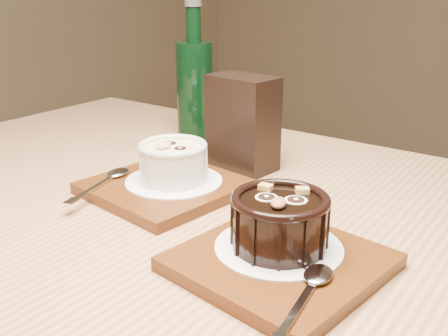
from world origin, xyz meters
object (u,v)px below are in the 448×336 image
(ramekin_white, at_px, (173,160))
(green_bottle, at_px, (195,87))
(tray_right, at_px, (280,262))
(condiment_stand, at_px, (243,123))
(tray_left, at_px, (166,187))
(table, at_px, (203,280))
(ramekin_dark, at_px, (280,219))

(ramekin_white, height_order, green_bottle, green_bottle)
(tray_right, distance_m, condiment_stand, 0.30)
(tray_left, relative_size, condiment_stand, 1.29)
(table, distance_m, tray_left, 0.13)
(table, height_order, tray_left, tray_left)
(ramekin_dark, xyz_separation_m, condiment_stand, (-0.19, 0.21, 0.02))
(tray_right, relative_size, ramekin_dark, 1.83)
(table, bearing_deg, condiment_stand, 108.34)
(tray_left, xyz_separation_m, tray_right, (0.22, -0.08, 0.00))
(condiment_stand, bearing_deg, ramekin_white, -98.72)
(condiment_stand, bearing_deg, tray_right, -48.90)
(ramekin_white, height_order, ramekin_dark, ramekin_dark)
(table, bearing_deg, green_bottle, 129.98)
(tray_right, xyz_separation_m, condiment_stand, (-0.20, 0.22, 0.06))
(condiment_stand, distance_m, green_bottle, 0.18)
(green_bottle, bearing_deg, tray_right, -41.16)
(table, height_order, ramekin_dark, ramekin_dark)
(tray_left, bearing_deg, ramekin_dark, -17.92)
(table, xyz_separation_m, tray_left, (-0.09, 0.03, 0.10))
(ramekin_white, bearing_deg, tray_left, -113.35)
(table, height_order, condiment_stand, condiment_stand)
(ramekin_white, xyz_separation_m, condiment_stand, (0.02, 0.13, 0.02))
(tray_right, height_order, ramekin_dark, ramekin_dark)
(tray_left, xyz_separation_m, condiment_stand, (0.03, 0.14, 0.06))
(condiment_stand, bearing_deg, tray_left, -101.34)
(condiment_stand, bearing_deg, table, -71.66)
(table, xyz_separation_m, ramekin_white, (-0.08, 0.04, 0.14))
(ramekin_dark, bearing_deg, tray_left, 140.24)
(tray_left, relative_size, green_bottle, 0.76)
(table, xyz_separation_m, ramekin_dark, (0.13, -0.04, 0.14))
(tray_right, relative_size, green_bottle, 0.76)
(tray_left, distance_m, ramekin_white, 0.04)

